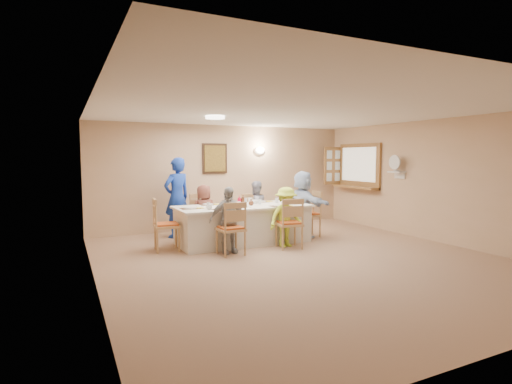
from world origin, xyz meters
name	(u,v)px	position (x,y,z in m)	size (l,w,h in m)	color
ground	(303,260)	(0.00, 0.00, 0.00)	(7.00, 7.00, 0.00)	#9B765A
room_walls	(304,170)	(0.00, 0.00, 1.51)	(7.00, 7.00, 7.00)	tan
wall_picture	(215,158)	(-0.30, 3.46, 1.70)	(0.62, 0.05, 0.72)	black
wall_sconce	(260,150)	(0.90, 3.44, 1.90)	(0.26, 0.09, 0.18)	white
ceiling_light	(215,117)	(-1.00, 1.50, 2.47)	(0.36, 0.36, 0.05)	white
serving_hatch	(359,166)	(3.21, 2.40, 1.50)	(0.06, 1.50, 1.15)	olive
hatch_sill	(355,187)	(3.09, 2.40, 0.97)	(0.30, 1.50, 0.05)	olive
shutter_door	(333,166)	(2.95, 3.16, 1.50)	(0.55, 0.04, 1.00)	olive
fan_shelf	(397,172)	(3.13, 1.05, 1.40)	(0.22, 0.36, 0.03)	white
desk_fan	(396,165)	(3.10, 1.05, 1.55)	(0.30, 0.30, 0.28)	#A5A5A8
dining_table	(243,224)	(-0.35, 1.68, 0.38)	(2.70, 1.14, 0.76)	silver
chair_back_left	(202,216)	(-0.95, 2.48, 0.48)	(0.46, 0.46, 0.96)	tan
chair_back_right	(253,214)	(0.25, 2.48, 0.45)	(0.43, 0.43, 0.91)	tan
chair_front_left	(231,228)	(-0.95, 0.88, 0.48)	(0.46, 0.46, 0.96)	tan
chair_front_right	(289,223)	(0.25, 0.88, 0.49)	(0.47, 0.47, 0.97)	tan
chair_left_end	(167,224)	(-1.90, 1.68, 0.49)	(0.47, 0.47, 0.98)	tan
chair_right_end	(308,214)	(1.20, 1.68, 0.50)	(0.48, 0.48, 1.00)	tan
diner_back_left	(204,212)	(-0.95, 2.36, 0.58)	(0.59, 0.40, 1.16)	brown
diner_back_right	(255,208)	(0.25, 2.36, 0.60)	(0.66, 0.56, 1.20)	#8E8FA1
diner_front_left	(228,220)	(-0.95, 1.00, 0.60)	(0.71, 0.30, 1.21)	#A7A7A7
diner_front_right	(286,217)	(0.25, 1.00, 0.58)	(0.80, 0.52, 1.16)	#D6F741
diner_right_end	(303,204)	(1.07, 1.68, 0.72)	(0.54, 1.37, 1.44)	silver
caregiver	(177,198)	(-1.40, 2.83, 0.86)	(0.73, 0.61, 1.73)	#1737A1
placemat_fl	(223,210)	(-0.95, 1.26, 0.76)	(0.37, 0.27, 0.01)	#472B19
plate_fl	(223,209)	(-0.95, 1.26, 0.77)	(0.25, 0.25, 0.02)	white
napkin_fl	(233,209)	(-0.77, 1.21, 0.77)	(0.15, 0.15, 0.01)	yellow
placemat_fr	(279,206)	(0.25, 1.26, 0.76)	(0.35, 0.26, 0.01)	#472B19
plate_fr	(279,206)	(0.25, 1.26, 0.77)	(0.26, 0.26, 0.02)	white
napkin_fr	(289,206)	(0.43, 1.21, 0.77)	(0.13, 0.13, 0.01)	yellow
placemat_bl	(208,205)	(-0.95, 2.10, 0.76)	(0.33, 0.24, 0.01)	#472B19
plate_bl	(208,204)	(-0.95, 2.10, 0.77)	(0.22, 0.22, 0.01)	white
napkin_bl	(217,204)	(-0.77, 2.05, 0.77)	(0.13, 0.13, 0.01)	yellow
placemat_br	(261,202)	(0.25, 2.10, 0.76)	(0.34, 0.25, 0.01)	#472B19
plate_br	(261,201)	(0.25, 2.10, 0.77)	(0.23, 0.23, 0.01)	white
napkin_br	(269,201)	(0.43, 2.05, 0.77)	(0.13, 0.13, 0.01)	yellow
placemat_le	(190,208)	(-1.45, 1.68, 0.76)	(0.35, 0.26, 0.01)	#472B19
plate_le	(190,208)	(-1.45, 1.68, 0.77)	(0.25, 0.25, 0.02)	white
napkin_le	(200,208)	(-1.27, 1.63, 0.77)	(0.13, 0.13, 0.01)	yellow
placemat_re	(291,203)	(0.77, 1.68, 0.76)	(0.34, 0.25, 0.01)	#472B19
plate_re	(291,202)	(0.77, 1.68, 0.77)	(0.24, 0.24, 0.02)	white
napkin_re	(300,202)	(0.95, 1.63, 0.77)	(0.15, 0.15, 0.01)	yellow
teacup_a	(209,207)	(-1.17, 1.38, 0.80)	(0.13, 0.13, 0.08)	white
teacup_b	(250,200)	(0.03, 2.18, 0.81)	(0.12, 0.12, 0.09)	white
bowl_a	(237,206)	(-0.60, 1.39, 0.79)	(0.26, 0.26, 0.06)	white
bowl_b	(255,202)	(0.04, 1.95, 0.79)	(0.28, 0.28, 0.07)	white
condiment_ketchup	(239,200)	(-0.42, 1.72, 0.86)	(0.10, 0.10, 0.21)	red
condiment_brown	(243,200)	(-0.34, 1.72, 0.86)	(0.10, 0.10, 0.21)	#5B2E18
condiment_malt	(251,202)	(-0.20, 1.63, 0.83)	(0.13, 0.13, 0.13)	#5B2E18
drinking_glass	(235,203)	(-0.50, 1.73, 0.82)	(0.06, 0.06, 0.09)	silver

